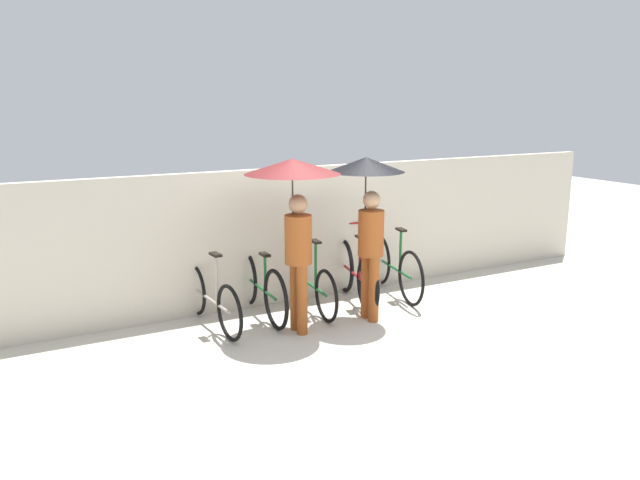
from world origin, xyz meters
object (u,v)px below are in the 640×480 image
(parked_bicycle_1, at_px, (260,287))
(parked_bicycle_4, at_px, (394,267))
(parked_bicycle_3, at_px, (355,274))
(parked_bicycle_2, at_px, (310,283))
(pedestrian_center, at_px, (368,195))
(pedestrian_leading, at_px, (294,193))
(parked_bicycle_0, at_px, (211,298))

(parked_bicycle_1, relative_size, parked_bicycle_4, 1.00)
(parked_bicycle_1, height_order, parked_bicycle_3, parked_bicycle_3)
(parked_bicycle_1, distance_m, parked_bicycle_3, 1.37)
(parked_bicycle_2, xyz_separation_m, parked_bicycle_4, (1.37, 0.03, 0.03))
(parked_bicycle_2, relative_size, pedestrian_center, 0.84)
(parked_bicycle_3, bearing_deg, pedestrian_leading, 127.65)
(parked_bicycle_1, relative_size, pedestrian_center, 0.89)
(parked_bicycle_2, xyz_separation_m, pedestrian_center, (0.48, -0.62, 1.22))
(parked_bicycle_3, xyz_separation_m, pedestrian_leading, (-1.18, -0.55, 1.28))
(parked_bicycle_1, bearing_deg, parked_bicycle_2, -93.44)
(pedestrian_leading, bearing_deg, parked_bicycle_3, 24.92)
(parked_bicycle_2, bearing_deg, parked_bicycle_3, -87.15)
(parked_bicycle_1, distance_m, pedestrian_leading, 1.45)
(pedestrian_center, bearing_deg, parked_bicycle_1, 149.16)
(parked_bicycle_1, bearing_deg, pedestrian_leading, -161.55)
(parked_bicycle_0, bearing_deg, parked_bicycle_1, -87.64)
(parked_bicycle_0, height_order, parked_bicycle_4, parked_bicycle_4)
(pedestrian_center, bearing_deg, parked_bicycle_2, 127.76)
(pedestrian_leading, distance_m, pedestrian_center, 0.99)
(parked_bicycle_4, xyz_separation_m, pedestrian_center, (-0.88, -0.65, 1.19))
(parked_bicycle_3, bearing_deg, pedestrian_center, 174.20)
(parked_bicycle_0, distance_m, parked_bicycle_1, 0.69)
(parked_bicycle_1, relative_size, pedestrian_leading, 0.88)
(parked_bicycle_2, bearing_deg, pedestrian_center, -137.08)
(parked_bicycle_2, relative_size, pedestrian_leading, 0.83)
(parked_bicycle_2, height_order, pedestrian_center, pedestrian_center)
(parked_bicycle_1, height_order, parked_bicycle_2, parked_bicycle_1)
(pedestrian_leading, bearing_deg, parked_bicycle_2, 49.03)
(pedestrian_leading, bearing_deg, parked_bicycle_1, 105.92)
(parked_bicycle_0, xyz_separation_m, pedestrian_leading, (0.87, -0.57, 1.32))
(parked_bicycle_4, bearing_deg, pedestrian_center, 136.86)
(pedestrian_center, bearing_deg, pedestrian_leading, 177.15)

